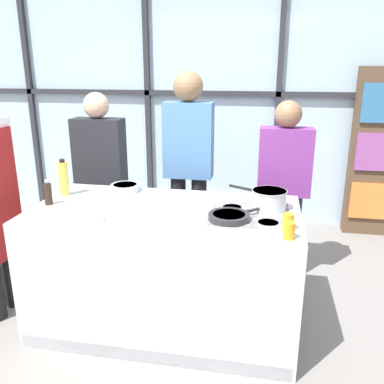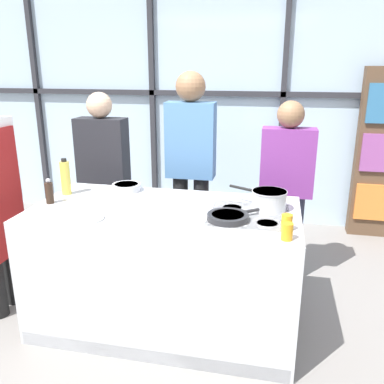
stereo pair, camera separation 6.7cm
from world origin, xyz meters
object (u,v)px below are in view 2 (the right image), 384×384
(spectator_center_right, at_px, (286,183))
(pepper_grinder, at_px, (49,192))
(white_plate, at_px, (86,218))
(oil_bottle, at_px, (65,178))
(juice_glass_near, at_px, (287,231))
(spectator_center_left, at_px, (191,161))
(juice_glass_far, at_px, (287,222))
(frying_pan, at_px, (229,217))
(spectator_far_left, at_px, (104,171))
(saucepan, at_px, (269,200))
(mixing_bowl, at_px, (126,187))

(spectator_center_right, relative_size, pepper_grinder, 8.55)
(white_plate, relative_size, oil_bottle, 0.80)
(oil_bottle, height_order, juice_glass_near, oil_bottle)
(oil_bottle, bearing_deg, pepper_grinder, -92.58)
(spectator_center_left, xyz_separation_m, juice_glass_far, (0.82, -1.09, -0.09))
(frying_pan, xyz_separation_m, oil_bottle, (-1.28, 0.28, 0.11))
(spectator_center_left, relative_size, pepper_grinder, 9.77)
(oil_bottle, xyz_separation_m, juice_glass_far, (1.64, -0.38, -0.08))
(frying_pan, xyz_separation_m, juice_glass_far, (0.36, -0.10, 0.03))
(white_plate, height_order, juice_glass_near, juice_glass_near)
(spectator_far_left, height_order, juice_glass_near, spectator_far_left)
(spectator_center_right, distance_m, white_plate, 1.72)
(juice_glass_far, bearing_deg, oil_bottle, 166.84)
(saucepan, bearing_deg, mixing_bowl, 168.95)
(juice_glass_far, bearing_deg, spectator_center_left, 127.04)
(pepper_grinder, distance_m, juice_glass_near, 1.68)
(saucepan, xyz_separation_m, white_plate, (-1.14, -0.43, -0.06))
(spectator_center_right, height_order, white_plate, spectator_center_right)
(spectator_center_right, xyz_separation_m, juice_glass_near, (-0.01, -1.23, 0.07))
(white_plate, xyz_separation_m, oil_bottle, (-0.39, 0.46, 0.12))
(saucepan, xyz_separation_m, mixing_bowl, (-1.11, 0.22, -0.04))
(frying_pan, relative_size, pepper_grinder, 2.19)
(white_plate, distance_m, pepper_grinder, 0.47)
(frying_pan, height_order, pepper_grinder, pepper_grinder)
(spectator_center_left, xyz_separation_m, white_plate, (-0.43, -1.17, -0.14))
(pepper_grinder, height_order, juice_glass_near, pepper_grinder)
(spectator_far_left, relative_size, frying_pan, 4.03)
(spectator_center_right, bearing_deg, saucepan, 80.38)
(spectator_center_right, bearing_deg, spectator_center_left, 0.00)
(white_plate, relative_size, pepper_grinder, 1.21)
(spectator_center_right, xyz_separation_m, mixing_bowl, (-1.23, -0.52, 0.05))
(saucepan, xyz_separation_m, juice_glass_far, (0.12, -0.35, -0.02))
(pepper_grinder, xyz_separation_m, juice_glass_far, (1.65, -0.16, -0.03))
(frying_pan, xyz_separation_m, white_plate, (-0.90, -0.18, -0.01))
(spectator_far_left, relative_size, spectator_center_right, 1.03)
(saucepan, relative_size, pepper_grinder, 2.21)
(mixing_bowl, bearing_deg, saucepan, -11.05)
(frying_pan, distance_m, pepper_grinder, 1.30)
(spectator_center_right, relative_size, oil_bottle, 5.66)
(spectator_center_right, height_order, juice_glass_far, spectator_center_right)
(spectator_center_right, distance_m, pepper_grinder, 1.90)
(mixing_bowl, relative_size, juice_glass_near, 2.24)
(frying_pan, bearing_deg, oil_bottle, 167.64)
(mixing_bowl, distance_m, pepper_grinder, 0.59)
(frying_pan, relative_size, mixing_bowl, 1.80)
(spectator_far_left, height_order, white_plate, spectator_far_left)
(white_plate, bearing_deg, juice_glass_far, 3.62)
(oil_bottle, bearing_deg, white_plate, -50.16)
(spectator_center_left, bearing_deg, white_plate, 69.59)
(mixing_bowl, xyz_separation_m, oil_bottle, (-0.42, -0.18, 0.10))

